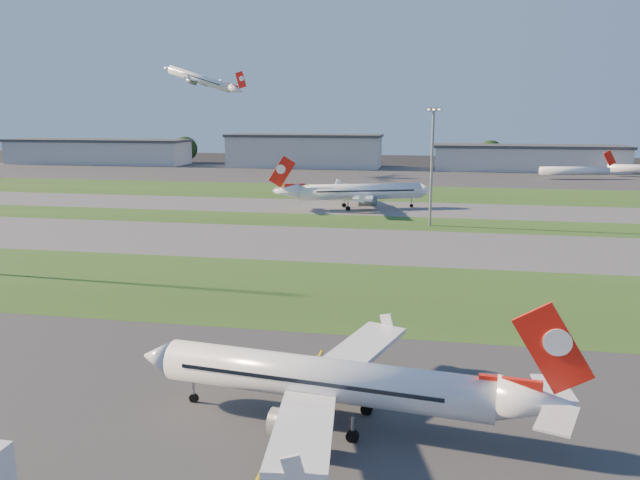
% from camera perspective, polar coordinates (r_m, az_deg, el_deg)
% --- Properties ---
extents(grass_strip_a, '(300.00, 34.00, 0.01)m').
position_cam_1_polar(grass_strip_a, '(87.96, -0.43, -4.69)').
color(grass_strip_a, '#2A4A18').
rests_on(grass_strip_a, ground).
extents(taxiway_a, '(300.00, 32.00, 0.01)m').
position_cam_1_polar(taxiway_a, '(119.57, 2.62, -0.36)').
color(taxiway_a, '#515154').
rests_on(taxiway_a, ground).
extents(grass_strip_b, '(300.00, 18.00, 0.01)m').
position_cam_1_polar(grass_strip_b, '(143.94, 4.02, 1.64)').
color(grass_strip_b, '#2A4A18').
rests_on(grass_strip_b, ground).
extents(taxiway_b, '(300.00, 26.00, 0.01)m').
position_cam_1_polar(taxiway_b, '(165.53, 4.92, 2.92)').
color(taxiway_b, '#515154').
rests_on(taxiway_b, ground).
extents(grass_strip_c, '(300.00, 40.00, 0.01)m').
position_cam_1_polar(grass_strip_c, '(198.10, 5.89, 4.31)').
color(grass_strip_c, '#2A4A18').
rests_on(grass_strip_c, ground).
extents(apron_far, '(400.00, 80.00, 0.01)m').
position_cam_1_polar(apron_far, '(257.58, 7.04, 5.93)').
color(apron_far, '#333335').
rests_on(apron_far, ground).
extents(airliner_parked, '(33.27, 28.08, 10.40)m').
position_cam_1_polar(airliner_parked, '(50.86, 0.56, -12.72)').
color(airliner_parked, white).
rests_on(airliner_parked, ground).
extents(airliner_taxiing, '(38.58, 32.59, 12.51)m').
position_cam_1_polar(airliner_taxiing, '(163.72, 3.56, 4.39)').
color(airliner_taxiing, white).
rests_on(airliner_taxiing, ground).
extents(airliner_departing, '(34.10, 28.84, 10.64)m').
position_cam_1_polar(airliner_departing, '(265.21, -10.89, 14.24)').
color(airliner_departing, white).
extents(mini_jet_near, '(28.44, 7.80, 9.48)m').
position_cam_1_polar(mini_jet_near, '(257.62, 22.28, 5.90)').
color(mini_jet_near, white).
rests_on(mini_jet_near, ground).
extents(light_mast_centre, '(3.20, 0.70, 25.80)m').
position_cam_1_polar(light_mast_centre, '(139.24, 10.20, 7.30)').
color(light_mast_centre, gray).
rests_on(light_mast_centre, ground).
extents(hangar_far_west, '(91.80, 23.00, 12.20)m').
position_cam_1_polar(hangar_far_west, '(331.26, -19.66, 7.63)').
color(hangar_far_west, '#A6A8AE').
rests_on(hangar_far_west, ground).
extents(hangar_west, '(71.40, 23.00, 15.20)m').
position_cam_1_polar(hangar_west, '(292.88, -1.43, 8.16)').
color(hangar_west, '#A6A8AE').
rests_on(hangar_west, ground).
extents(hangar_east, '(81.60, 23.00, 11.20)m').
position_cam_1_polar(hangar_east, '(289.12, 18.50, 7.14)').
color(hangar_east, '#A6A8AE').
rests_on(hangar_east, ground).
extents(tree_far_west, '(11.00, 11.00, 12.00)m').
position_cam_1_polar(tree_far_west, '(363.63, -24.13, 7.64)').
color(tree_far_west, black).
rests_on(tree_far_west, ground).
extents(tree_west, '(12.10, 12.10, 13.20)m').
position_cam_1_polar(tree_west, '(326.79, -12.20, 8.17)').
color(tree_west, black).
rests_on(tree_west, ground).
extents(tree_mid_west, '(9.90, 9.90, 10.80)m').
position_cam_1_polar(tree_mid_west, '(299.69, 3.74, 7.87)').
color(tree_mid_west, black).
rests_on(tree_mid_west, ground).
extents(tree_mid_east, '(11.55, 11.55, 12.60)m').
position_cam_1_polar(tree_mid_east, '(301.35, 15.31, 7.70)').
color(tree_mid_east, black).
rests_on(tree_mid_east, ground).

